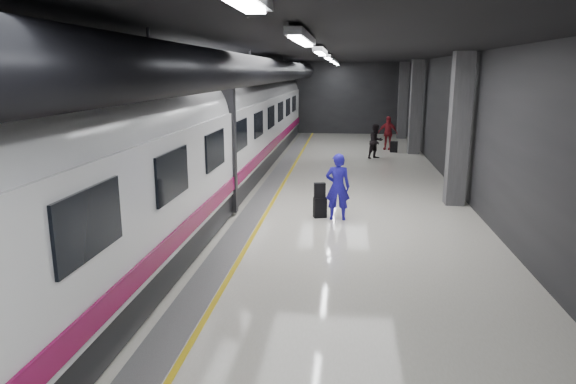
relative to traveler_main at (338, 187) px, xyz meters
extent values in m
plane|color=silver|center=(-1.06, 0.09, -0.91)|extent=(40.00, 40.00, 0.00)
cube|color=black|center=(-1.06, 0.09, 3.59)|extent=(10.00, 40.00, 0.02)
cube|color=#28282B|center=(-1.06, 20.09, 1.34)|extent=(10.00, 0.02, 4.50)
cube|color=#28282B|center=(-6.06, 0.09, 1.34)|extent=(0.02, 40.00, 4.50)
cube|color=#28282B|center=(3.94, 0.09, 1.34)|extent=(0.02, 40.00, 4.50)
cube|color=slate|center=(-2.41, 0.09, -0.90)|extent=(0.65, 39.80, 0.01)
cube|color=yellow|center=(-2.01, 0.09, -0.90)|extent=(0.10, 39.80, 0.01)
cylinder|color=black|center=(-2.36, 0.09, 3.04)|extent=(0.80, 38.00, 0.80)
cube|color=silver|center=(-0.46, -5.91, 3.49)|extent=(0.22, 2.60, 0.10)
cube|color=silver|center=(-0.46, -0.91, 3.49)|extent=(0.22, 2.60, 0.10)
cube|color=silver|center=(-0.46, 4.09, 3.49)|extent=(0.22, 2.60, 0.10)
cube|color=silver|center=(-0.46, 9.09, 3.49)|extent=(0.22, 2.60, 0.10)
cube|color=silver|center=(-0.46, 14.09, 3.49)|extent=(0.22, 2.60, 0.10)
cube|color=silver|center=(-0.46, 18.09, 3.49)|extent=(0.22, 2.60, 0.10)
cube|color=#515154|center=(3.49, 2.09, 1.34)|extent=(0.55, 0.55, 4.50)
cube|color=#515154|center=(3.49, 12.09, 1.34)|extent=(0.55, 0.55, 4.50)
cube|color=#515154|center=(3.49, 18.09, 1.34)|extent=(0.55, 0.55, 4.50)
cube|color=black|center=(-4.31, 0.09, -0.56)|extent=(2.80, 38.00, 0.60)
cube|color=white|center=(-4.31, 0.09, 0.84)|extent=(2.90, 38.00, 2.20)
cylinder|color=white|center=(-4.31, 0.09, 1.79)|extent=(2.80, 38.00, 2.80)
cube|color=maroon|center=(-2.84, 0.09, 0.04)|extent=(0.04, 38.00, 0.35)
cube|color=black|center=(-4.31, 0.09, 1.09)|extent=(3.05, 0.25, 3.80)
cube|color=black|center=(-2.84, -7.91, 1.24)|extent=(0.05, 1.60, 0.85)
cube|color=black|center=(-2.84, -4.91, 1.24)|extent=(0.05, 1.60, 0.85)
cube|color=black|center=(-2.84, -1.91, 1.24)|extent=(0.05, 1.60, 0.85)
cube|color=black|center=(-2.84, 1.09, 1.24)|extent=(0.05, 1.60, 0.85)
cube|color=black|center=(-2.84, 4.09, 1.24)|extent=(0.05, 1.60, 0.85)
cube|color=black|center=(-2.84, 7.09, 1.24)|extent=(0.05, 1.60, 0.85)
cube|color=black|center=(-2.84, 10.09, 1.24)|extent=(0.05, 1.60, 0.85)
cube|color=black|center=(-2.84, 13.09, 1.24)|extent=(0.05, 1.60, 0.85)
cube|color=black|center=(-2.84, 16.09, 1.24)|extent=(0.05, 1.60, 0.85)
imported|color=#231AC3|center=(0.00, 0.00, 0.00)|extent=(0.66, 0.44, 1.82)
cube|color=black|center=(-0.48, 0.14, -0.63)|extent=(0.40, 0.32, 0.56)
cube|color=black|center=(-0.49, 0.12, -0.14)|extent=(0.34, 0.23, 0.41)
imported|color=black|center=(1.55, 10.33, -0.11)|extent=(0.98, 0.96, 1.60)
imported|color=maroon|center=(2.30, 13.24, -0.05)|extent=(1.08, 0.71, 1.71)
cube|color=black|center=(2.56, 12.35, -0.64)|extent=(0.40, 0.28, 0.55)
camera|label=1|loc=(0.20, -13.51, 3.01)|focal=32.00mm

